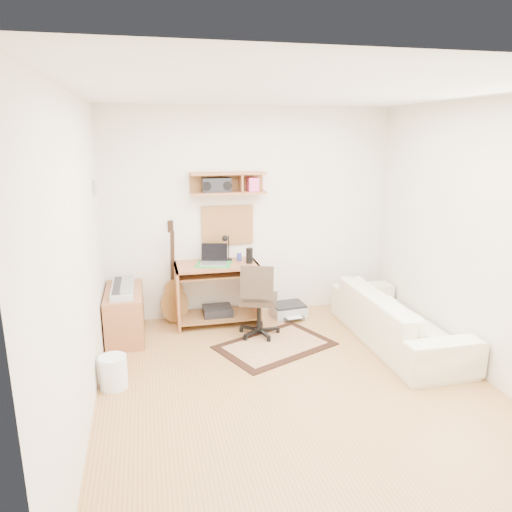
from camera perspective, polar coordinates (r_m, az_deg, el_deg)
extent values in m
cube|color=#B3824A|center=(4.60, 4.94, -15.38)|extent=(3.60, 4.00, 0.01)
cube|color=white|center=(4.01, 5.79, 19.02)|extent=(3.60, 4.00, 0.01)
cube|color=silver|center=(6.01, -0.65, 5.08)|extent=(3.60, 0.01, 2.60)
cube|color=silver|center=(3.95, -20.40, -0.87)|extent=(0.01, 4.00, 2.60)
cube|color=silver|center=(4.97, 25.50, 1.66)|extent=(0.01, 4.00, 2.60)
cube|color=#A5623A|center=(5.77, -3.33, 8.68)|extent=(0.90, 0.25, 0.26)
cube|color=tan|center=(5.95, -3.43, 3.69)|extent=(0.64, 0.03, 0.49)
cube|color=#4C8CBF|center=(5.34, -18.69, 7.69)|extent=(0.02, 0.20, 0.15)
cylinder|color=black|center=(5.77, -0.80, 0.04)|extent=(0.08, 0.08, 0.19)
cylinder|color=#303A91|center=(5.91, -2.01, -0.11)|extent=(0.06, 0.06, 0.09)
cube|color=black|center=(5.75, -4.76, 8.42)|extent=(0.34, 0.15, 0.17)
cube|color=#C8B486|center=(5.37, 2.30, -10.59)|extent=(1.42, 1.21, 0.02)
cube|color=#A5623A|center=(5.71, -15.39, -6.64)|extent=(0.40, 0.90, 0.55)
cube|color=#B2B5BA|center=(5.61, -15.60, -3.69)|extent=(0.24, 0.76, 0.07)
cylinder|color=white|center=(4.70, -16.65, -13.12)|extent=(0.28, 0.28, 0.31)
cube|color=#A5A8AA|center=(6.17, 3.86, -6.40)|extent=(0.45, 0.36, 0.16)
imported|color=beige|center=(5.54, 16.59, -6.16)|extent=(0.58, 1.99, 0.78)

